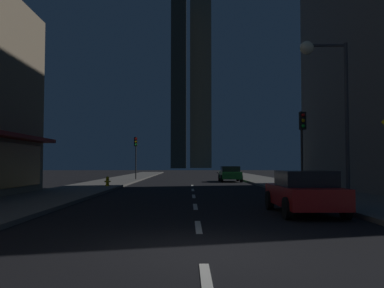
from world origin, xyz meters
TOP-DOWN VIEW (x-y plane):
  - ground_plane at (0.00, 32.00)m, footprint 78.00×136.00m
  - sidewalk_right at (7.00, 32.00)m, footprint 4.00×76.00m
  - sidewalk_left at (-7.00, 32.00)m, footprint 4.00×76.00m
  - lane_marking_center at (0.00, 11.00)m, footprint 0.16×28.20m
  - skyscraper_distant_tall at (-4.06, 145.78)m, footprint 5.57×8.08m
  - skyscraper_distant_mid at (4.42, 158.55)m, footprint 8.43×6.89m
  - car_parked_near at (3.60, 5.99)m, footprint 1.98×4.24m
  - car_parked_far at (3.60, 31.02)m, footprint 1.98×4.24m
  - fire_hydrant_far_left at (-5.90, 21.04)m, footprint 0.42×0.30m
  - traffic_light_near_right at (5.50, 13.05)m, footprint 0.32×0.48m
  - traffic_light_far_left at (-5.50, 33.15)m, footprint 0.32×0.48m
  - street_lamp_right at (5.38, 8.94)m, footprint 1.96×0.56m

SIDE VIEW (x-z plane):
  - ground_plane at x=0.00m, z-range -0.10..0.00m
  - lane_marking_center at x=0.00m, z-range 0.00..0.01m
  - sidewalk_right at x=7.00m, z-range 0.00..0.15m
  - sidewalk_left at x=-7.00m, z-range 0.00..0.15m
  - fire_hydrant_far_left at x=-5.90m, z-range 0.13..0.78m
  - car_parked_near at x=3.60m, z-range 0.02..1.47m
  - car_parked_far at x=3.60m, z-range 0.02..1.47m
  - traffic_light_near_right at x=5.50m, z-range 1.09..5.29m
  - traffic_light_far_left at x=-5.50m, z-range 1.09..5.29m
  - street_lamp_right at x=5.38m, z-range 1.78..8.36m
  - skyscraper_distant_tall at x=-4.06m, z-range 0.00..64.97m
  - skyscraper_distant_mid at x=4.42m, z-range 0.00..70.13m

